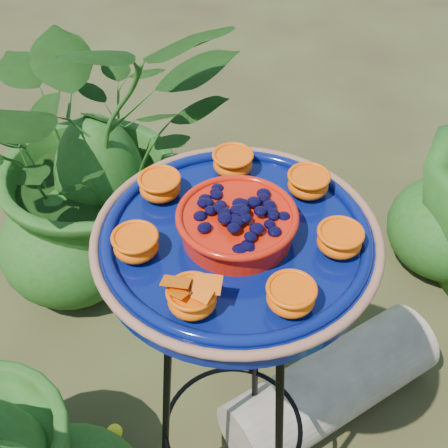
{
  "coord_description": "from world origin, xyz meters",
  "views": [
    {
      "loc": [
        -0.07,
        -0.8,
        1.56
      ],
      "look_at": [
        -0.13,
        -0.12,
        0.9
      ],
      "focal_mm": 50.0,
      "sensor_mm": 36.0,
      "label": 1
    }
  ],
  "objects": [
    {
      "name": "feeder_dish",
      "position": [
        -0.11,
        -0.13,
        0.88
      ],
      "size": [
        0.53,
        0.53,
        0.1
      ],
      "rotation": [
        0.0,
        0.0,
        -0.28
      ],
      "color": "#061150",
      "rests_on": "tripod_stand"
    },
    {
      "name": "tripod_stand",
      "position": [
        -0.11,
        -0.13,
        0.51
      ],
      "size": [
        0.38,
        0.38,
        0.84
      ],
      "rotation": [
        0.0,
        0.0,
        -0.28
      ],
      "color": "black",
      "rests_on": "ground"
    },
    {
      "name": "shrub_back_left",
      "position": [
        -0.59,
        0.65,
        0.46
      ],
      "size": [
        1.05,
        0.99,
        0.91
      ],
      "primitive_type": "imported",
      "rotation": [
        0.0,
        0.0,
        0.43
      ],
      "color": "#204311",
      "rests_on": "ground"
    },
    {
      "name": "ground_plane",
      "position": [
        0.0,
        0.0,
        0.0
      ],
      "size": [
        20.0,
        20.0,
        0.0
      ],
      "primitive_type": "plane",
      "color": "#2F2315",
      "rests_on": "ground"
    },
    {
      "name": "driftwood_log",
      "position": [
        0.13,
        0.12,
        0.1
      ],
      "size": [
        0.59,
        0.52,
        0.2
      ],
      "primitive_type": "cylinder",
      "rotation": [
        0.0,
        1.57,
        0.66
      ],
      "color": "tan",
      "rests_on": "ground"
    }
  ]
}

